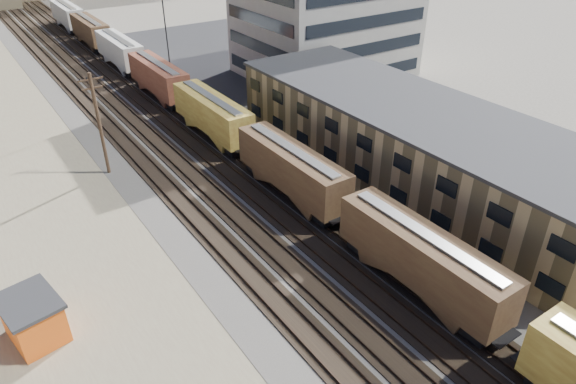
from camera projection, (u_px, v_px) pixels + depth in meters
ballast_bed at (160, 126)px, 59.86m from camera, size 18.00×200.00×0.06m
asphalt_lot at (388, 125)px, 59.89m from camera, size 26.00×120.00×0.04m
rail_tracks at (155, 126)px, 59.55m from camera, size 11.40×200.00×0.24m
freight_train at (183, 93)px, 61.15m from camera, size 3.00×119.74×4.46m
warehouse at (412, 142)px, 47.54m from camera, size 12.40×40.40×7.25m
office_tower at (326, 8)px, 72.16m from camera, size 22.60×18.60×18.45m
utility_pole_north at (99, 122)px, 47.37m from camera, size 2.20×0.32×10.00m
radio_mast at (165, 23)px, 65.18m from camera, size 1.20×0.16×18.00m
maintenance_shed at (33, 318)px, 31.13m from camera, size 3.78×4.53×2.97m
parked_car_blue at (403, 98)px, 65.18m from camera, size 6.61×5.79×1.69m
parked_car_far at (417, 87)px, 69.43m from camera, size 1.73×4.14×1.40m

